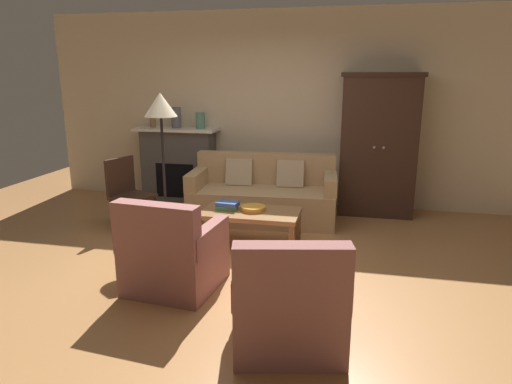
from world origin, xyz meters
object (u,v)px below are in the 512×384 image
object	(u,v)px
fruit_bowl	(253,208)
armchair_near_left	(173,256)
mantel_vase_slate	(176,118)
side_chair_wooden	(127,189)
fireplace	(179,164)
book_stack	(227,206)
mantel_vase_jade	(200,120)
mantel_vase_bronze	(153,119)
couch	(263,196)
floor_lamp	(161,114)
coffee_table	(250,216)
armchair_near_right	(289,306)
armoire	(378,145)

from	to	relation	value
fruit_bowl	armchair_near_left	distance (m)	1.30
mantel_vase_slate	side_chair_wooden	size ratio (longest dim) A/B	0.34
fireplace	book_stack	distance (m)	2.13
mantel_vase_jade	mantel_vase_bronze	bearing A→B (deg)	180.00
mantel_vase_bronze	side_chair_wooden	bearing A→B (deg)	-79.30
book_stack	armchair_near_left	distance (m)	1.21
couch	floor_lamp	world-z (taller)	floor_lamp
coffee_table	mantel_vase_jade	xyz separation A→B (m)	(-1.15, 1.70, 0.87)
mantel_vase_slate	mantel_vase_jade	bearing A→B (deg)	0.00
couch	armchair_near_left	size ratio (longest dim) A/B	2.24
couch	fruit_bowl	world-z (taller)	couch
fruit_bowl	side_chair_wooden	xyz separation A→B (m)	(-1.67, 0.25, 0.07)
floor_lamp	armchair_near_right	bearing A→B (deg)	-46.63
fireplace	fruit_bowl	xyz separation A→B (m)	(1.56, -1.69, -0.12)
armoire	mantel_vase_jade	size ratio (longest dim) A/B	8.09
mantel_vase_bronze	armchair_near_right	xyz separation A→B (m)	(2.63, -3.55, -0.93)
mantel_vase_jade	armchair_near_right	world-z (taller)	mantel_vase_jade
fireplace	armoire	xyz separation A→B (m)	(2.95, -0.08, 0.40)
fireplace	armoire	size ratio (longest dim) A/B	0.65
mantel_vase_slate	floor_lamp	size ratio (longest dim) A/B	0.18
mantel_vase_bronze	armchair_near_left	size ratio (longest dim) A/B	0.29
coffee_table	floor_lamp	distance (m)	1.50
mantel_vase_slate	coffee_table	bearing A→B (deg)	-47.89
armchair_near_right	mantel_vase_bronze	bearing A→B (deg)	126.46
couch	armchair_near_right	xyz separation A→B (m)	(0.77, -2.87, -0.00)
coffee_table	armchair_near_right	distance (m)	1.99
fruit_bowl	armchair_near_left	bearing A→B (deg)	-111.21
coffee_table	side_chair_wooden	xyz separation A→B (m)	(-1.65, 0.28, 0.15)
fireplace	mantel_vase_bronze	distance (m)	0.78
mantel_vase_bronze	mantel_vase_slate	size ratio (longest dim) A/B	0.83
coffee_table	mantel_vase_jade	bearing A→B (deg)	124.22
fireplace	floor_lamp	size ratio (longest dim) A/B	0.73
coffee_table	fruit_bowl	world-z (taller)	fruit_bowl
fireplace	couch	world-z (taller)	fireplace
fruit_bowl	fireplace	bearing A→B (deg)	132.72
armchair_near_left	side_chair_wooden	size ratio (longest dim) A/B	0.98
mantel_vase_slate	mantel_vase_bronze	bearing A→B (deg)	180.00
couch	fireplace	bearing A→B (deg)	154.49
coffee_table	armoire	bearing A→B (deg)	49.15
fireplace	coffee_table	xyz separation A→B (m)	(1.53, -1.72, -0.20)
armoire	mantel_vase_slate	size ratio (longest dim) A/B	6.31
fireplace	armchair_near_right	world-z (taller)	fireplace
mantel_vase_bronze	mantel_vase_jade	distance (m)	0.76
armoire	fruit_bowl	distance (m)	2.19
fruit_bowl	mantel_vase_slate	distance (m)	2.43
mantel_vase_bronze	floor_lamp	bearing A→B (deg)	-62.25
fireplace	armchair_near_left	xyz separation A→B (m)	(1.09, -2.90, -0.25)
coffee_table	armchair_near_left	distance (m)	1.27
armoire	fruit_bowl	xyz separation A→B (m)	(-1.39, -1.61, -0.52)
book_stack	mantel_vase_bronze	xyz separation A→B (m)	(-1.65, 1.69, 0.78)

